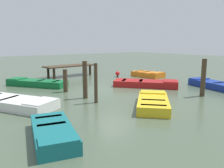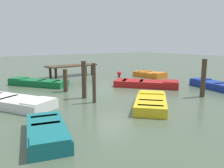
{
  "view_description": "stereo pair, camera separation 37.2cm",
  "coord_description": "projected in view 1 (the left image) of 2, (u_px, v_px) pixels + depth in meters",
  "views": [
    {
      "loc": [
        -8.07,
        -10.84,
        2.86
      ],
      "look_at": [
        0.0,
        0.0,
        0.35
      ],
      "focal_mm": 35.95,
      "sensor_mm": 36.0,
      "label": 1
    },
    {
      "loc": [
        -7.77,
        -11.06,
        2.86
      ],
      "look_at": [
        0.0,
        0.0,
        0.35
      ],
      "focal_mm": 35.95,
      "sensor_mm": 36.0,
      "label": 2
    }
  ],
  "objects": [
    {
      "name": "ground_plane",
      "position": [
        112.0,
        90.0,
        13.81
      ],
      "size": [
        80.0,
        80.0,
        0.0
      ],
      "primitive_type": "plane",
      "color": "#475642"
    },
    {
      "name": "mooring_piling_near_left",
      "position": [
        203.0,
        78.0,
        11.95
      ],
      "size": [
        0.25,
        0.25,
        2.02
      ],
      "primitive_type": "cylinder",
      "color": "#423323",
      "rests_on": "ground_plane"
    },
    {
      "name": "rowboat_white",
      "position": [
        15.0,
        103.0,
        10.02
      ],
      "size": [
        3.26,
        4.18,
        0.46
      ],
      "rotation": [
        0.0,
        0.0,
        5.24
      ],
      "color": "silver",
      "rests_on": "ground_plane"
    },
    {
      "name": "mooring_piling_near_right",
      "position": [
        65.0,
        81.0,
        13.05
      ],
      "size": [
        0.26,
        0.26,
        1.33
      ],
      "primitive_type": "cylinder",
      "color": "#423323",
      "rests_on": "ground_plane"
    },
    {
      "name": "rowboat_orange",
      "position": [
        148.0,
        74.0,
        19.0
      ],
      "size": [
        1.63,
        2.78,
        0.46
      ],
      "rotation": [
        0.0,
        0.0,
        4.81
      ],
      "color": "orange",
      "rests_on": "ground_plane"
    },
    {
      "name": "mooring_piling_mid_left",
      "position": [
        85.0,
        80.0,
        11.51
      ],
      "size": [
        0.24,
        0.24,
        1.94
      ],
      "primitive_type": "cylinder",
      "color": "#423323",
      "rests_on": "ground_plane"
    },
    {
      "name": "mooring_piling_center",
      "position": [
        96.0,
        83.0,
        10.63
      ],
      "size": [
        0.17,
        0.17,
        1.91
      ],
      "primitive_type": "cylinder",
      "color": "#423323",
      "rests_on": "ground_plane"
    },
    {
      "name": "rowboat_yellow",
      "position": [
        153.0,
        102.0,
        10.06
      ],
      "size": [
        3.11,
        3.07,
        0.46
      ],
      "rotation": [
        0.0,
        0.0,
        0.77
      ],
      "color": "gold",
      "rests_on": "ground_plane"
    },
    {
      "name": "rowboat_blue",
      "position": [
        215.0,
        85.0,
        14.23
      ],
      "size": [
        1.93,
        3.59,
        0.46
      ],
      "rotation": [
        0.0,
        0.0,
        1.37
      ],
      "color": "navy",
      "rests_on": "ground_plane"
    },
    {
      "name": "rowboat_green",
      "position": [
        37.0,
        83.0,
        14.91
      ],
      "size": [
        3.32,
        3.96,
        0.46
      ],
      "rotation": [
        0.0,
        0.0,
        2.2
      ],
      "color": "#0F602D",
      "rests_on": "ground_plane"
    },
    {
      "name": "rowboat_teal",
      "position": [
        53.0,
        132.0,
        6.71
      ],
      "size": [
        1.77,
        2.96,
        0.46
      ],
      "rotation": [
        0.0,
        0.0,
        4.46
      ],
      "color": "#14666B",
      "rests_on": "ground_plane"
    },
    {
      "name": "marker_buoy",
      "position": [
        118.0,
        74.0,
        18.84
      ],
      "size": [
        0.36,
        0.36,
        0.48
      ],
      "color": "#262626",
      "rests_on": "ground_plane"
    },
    {
      "name": "rowboat_red",
      "position": [
        146.0,
        83.0,
        14.69
      ],
      "size": [
        3.68,
        3.98,
        0.46
      ],
      "rotation": [
        0.0,
        0.0,
        5.42
      ],
      "color": "maroon",
      "rests_on": "ground_plane"
    },
    {
      "name": "dock_segment",
      "position": [
        70.0,
        67.0,
        19.15
      ],
      "size": [
        4.45,
        1.81,
        0.95
      ],
      "rotation": [
        0.0,
        0.0,
        0.08
      ],
      "color": "#423323",
      "rests_on": "ground_plane"
    }
  ]
}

